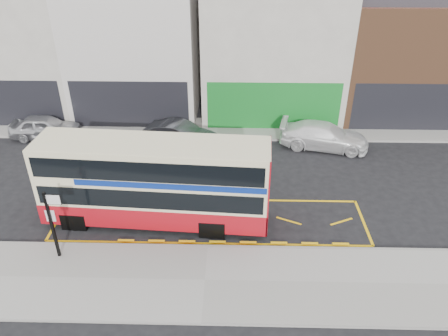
{
  "coord_description": "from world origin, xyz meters",
  "views": [
    {
      "loc": [
        1.02,
        -14.32,
        12.35
      ],
      "look_at": [
        0.62,
        2.0,
        2.54
      ],
      "focal_mm": 35.0,
      "sensor_mm": 36.0,
      "label": 1
    }
  ],
  "objects_px": {
    "double_decker_bus": "(155,182)",
    "car_grey": "(181,134)",
    "bus_stop_post": "(52,219)",
    "street_tree_right": "(362,67)",
    "car_silver": "(45,127)",
    "car_white": "(324,136)"
  },
  "relations": [
    {
      "from": "double_decker_bus",
      "to": "car_grey",
      "type": "relative_size",
      "value": 2.33
    },
    {
      "from": "bus_stop_post",
      "to": "street_tree_right",
      "type": "relative_size",
      "value": 0.55
    },
    {
      "from": "car_grey",
      "to": "street_tree_right",
      "type": "bearing_deg",
      "value": -53.72
    },
    {
      "from": "car_silver",
      "to": "double_decker_bus",
      "type": "bearing_deg",
      "value": -135.5
    },
    {
      "from": "bus_stop_post",
      "to": "car_white",
      "type": "distance_m",
      "value": 15.84
    },
    {
      "from": "bus_stop_post",
      "to": "car_white",
      "type": "relative_size",
      "value": 0.6
    },
    {
      "from": "double_decker_bus",
      "to": "bus_stop_post",
      "type": "xyz_separation_m",
      "value": [
        -3.58,
        -2.63,
        -0.08
      ]
    },
    {
      "from": "double_decker_bus",
      "to": "car_grey",
      "type": "distance_m",
      "value": 7.45
    },
    {
      "from": "car_silver",
      "to": "street_tree_right",
      "type": "relative_size",
      "value": 0.76
    },
    {
      "from": "car_grey",
      "to": "street_tree_right",
      "type": "height_order",
      "value": "street_tree_right"
    },
    {
      "from": "car_grey",
      "to": "car_white",
      "type": "distance_m",
      "value": 8.48
    },
    {
      "from": "double_decker_bus",
      "to": "car_silver",
      "type": "height_order",
      "value": "double_decker_bus"
    },
    {
      "from": "double_decker_bus",
      "to": "car_white",
      "type": "relative_size",
      "value": 1.96
    },
    {
      "from": "double_decker_bus",
      "to": "car_white",
      "type": "bearing_deg",
      "value": 43.6
    },
    {
      "from": "car_silver",
      "to": "street_tree_right",
      "type": "bearing_deg",
      "value": -83.05
    },
    {
      "from": "car_grey",
      "to": "car_silver",
      "type": "bearing_deg",
      "value": 103.82
    },
    {
      "from": "car_grey",
      "to": "street_tree_right",
      "type": "relative_size",
      "value": 0.77
    },
    {
      "from": "double_decker_bus",
      "to": "bus_stop_post",
      "type": "height_order",
      "value": "double_decker_bus"
    },
    {
      "from": "car_silver",
      "to": "car_white",
      "type": "height_order",
      "value": "car_white"
    },
    {
      "from": "car_silver",
      "to": "car_grey",
      "type": "relative_size",
      "value": 0.98
    },
    {
      "from": "double_decker_bus",
      "to": "car_grey",
      "type": "height_order",
      "value": "double_decker_bus"
    },
    {
      "from": "car_grey",
      "to": "street_tree_right",
      "type": "xyz_separation_m",
      "value": [
        11.07,
        3.42,
        3.1
      ]
    }
  ]
}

